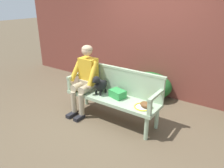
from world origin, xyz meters
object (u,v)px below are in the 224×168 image
Objects in this scene: baseball_glove at (146,105)px; sports_bag at (118,94)px; garden_bench at (112,100)px; tennis_racket at (144,106)px; person_seated at (86,77)px; dog_on_bench at (100,85)px.

baseball_glove is 0.79× the size of sports_bag.
garden_bench is 3.20× the size of tennis_racket.
sports_bag reaches higher than garden_bench.
person_seated is 3.50× the size of dog_on_bench.
garden_bench is at bearing 1.65° from person_seated.
dog_on_bench reaches higher than garden_bench.
garden_bench is at bearing 7.61° from dog_on_bench.
person_seated is 1.29m from tennis_racket.
tennis_racket is at bearing -5.90° from sports_bag.
garden_bench is 1.33× the size of person_seated.
tennis_racket is at bearing -0.18° from person_seated.
person_seated reaches higher than tennis_racket.
dog_on_bench is at bearing -172.39° from garden_bench.
sports_bag is (-0.60, 0.05, 0.03)m from baseball_glove.
dog_on_bench is 0.69× the size of tennis_racket.
person_seated is at bearing 177.33° from dog_on_bench.
sports_bag is (-0.56, 0.06, 0.06)m from tennis_racket.
dog_on_bench is 0.96m from baseball_glove.
person_seated is at bearing -178.35° from garden_bench.
person_seated is 6.12× the size of baseball_glove.
baseball_glove reaches higher than tennis_racket.
dog_on_bench is at bearing -2.67° from person_seated.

